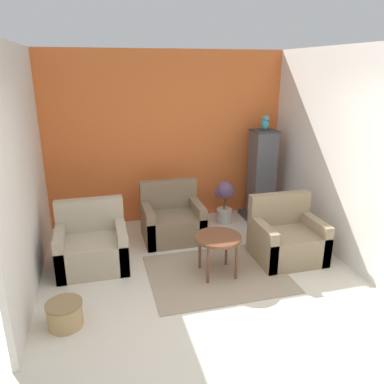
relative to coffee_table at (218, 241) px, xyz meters
The scene contains 13 objects.
ground_plane 1.19m from the coffee_table, 100.83° to the right, with size 20.00×20.00×0.00m, color beige.
wall_back_accent 2.22m from the coffee_table, 95.84° to the left, with size 3.95×0.06×2.72m.
wall_left 2.38m from the coffee_table, 168.10° to the left, with size 0.06×3.06×2.72m.
wall_right 2.01m from the coffee_table, 14.61° to the left, with size 0.06×3.06×2.72m.
area_rug 0.45m from the coffee_table, 57.99° to the left, with size 1.68×1.32×0.01m.
coffee_table is the anchor object (origin of this frame).
armchair_left 1.62m from the coffee_table, 157.89° to the left, with size 0.86×0.72×0.84m.
armchair_right 1.05m from the coffee_table, ahead, with size 0.86×0.72×0.84m.
armchair_middle 1.23m from the coffee_table, 105.46° to the left, with size 0.86×0.72×0.84m.
birdcage 2.07m from the coffee_table, 50.96° to the left, with size 0.57×0.57×1.50m.
parrot 2.36m from the coffee_table, 51.00° to the left, with size 0.11×0.20×0.24m.
potted_plant 1.67m from the coffee_table, 67.83° to the left, with size 0.31×0.28×0.70m.
wicker_basket 1.88m from the coffee_table, 162.84° to the right, with size 0.36×0.36×0.26m.
Camera 1 is at (-1.14, -2.81, 2.46)m, focal length 35.00 mm.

